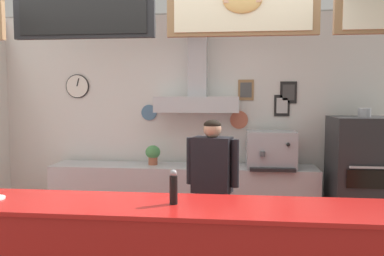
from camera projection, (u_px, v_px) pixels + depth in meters
The scene contains 8 objects.
back_wall_assembly at pixel (194, 115), 5.20m from camera, with size 5.37×2.53×2.87m.
back_prep_counter at pixel (183, 201), 5.06m from camera, with size 3.34×0.52×0.90m.
pizza_oven at pixel (362, 183), 4.57m from camera, with size 0.71×0.71×1.64m.
shop_worker at pixel (212, 192), 3.91m from camera, with size 0.52×0.30×1.55m.
espresso_machine at pixel (271, 150), 4.86m from camera, with size 0.59×0.52×0.45m.
potted_rosemary at pixel (153, 154), 5.07m from camera, with size 0.19×0.19×0.25m.
potted_basil at pixel (198, 155), 4.97m from camera, with size 0.18×0.18×0.25m.
pepper_grinder at pixel (173, 187), 2.77m from camera, with size 0.06×0.06×0.25m.
Camera 1 is at (0.55, -3.08, 1.78)m, focal length 37.14 mm.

